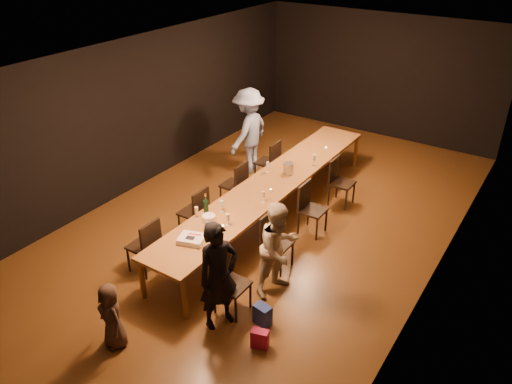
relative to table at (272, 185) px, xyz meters
The scene contains 30 objects.
ground 0.70m from the table, ahead, with size 10.00×10.00×0.00m, color #4F3013.
room_shell 1.38m from the table, ahead, with size 6.04×10.04×3.02m.
table is the anchor object (origin of this frame).
chair_right_0 2.56m from the table, 70.50° to the right, with size 0.42×0.42×0.93m, color black, non-canonical shape.
chair_right_1 1.49m from the table, 54.69° to the right, with size 0.42×0.42×0.93m, color black, non-canonical shape.
chair_right_2 0.88m from the table, ahead, with size 0.42×0.42×0.93m, color black, non-canonical shape.
chair_right_3 1.49m from the table, 54.69° to the left, with size 0.42×0.42×0.93m, color black, non-canonical shape.
chair_left_0 2.56m from the table, 109.50° to the right, with size 0.42×0.42×0.93m, color black, non-canonical shape.
chair_left_1 1.49m from the table, 125.31° to the right, with size 0.42×0.42×0.93m, color black, non-canonical shape.
chair_left_2 0.88m from the table, behind, with size 0.42×0.42×0.93m, color black, non-canonical shape.
chair_left_3 1.49m from the table, 125.31° to the left, with size 0.42×0.42×0.93m, color black, non-canonical shape.
woman_birthday 2.82m from the table, 72.57° to the right, with size 0.58×0.38×1.59m, color black.
woman_tan 2.02m from the table, 55.28° to the right, with size 0.72×0.56×1.48m, color beige.
man_blue 2.07m from the table, 135.70° to the left, with size 1.19×0.69×1.85m, color #819BC8.
child 3.77m from the table, 90.96° to the right, with size 0.47×0.30×0.95m, color #433025.
gift_bag_red 3.22m from the table, 60.84° to the right, with size 0.23×0.12×0.27m, color #DD2164.
gift_bag_blue 2.80m from the table, 60.66° to the right, with size 0.24×0.16×0.30m, color #243F9E.
birthday_cake 2.22m from the table, 90.05° to the right, with size 0.45×0.40×0.09m.
plate_stack 1.66m from the table, 94.40° to the right, with size 0.21×0.21×0.12m, color white.
champagne_bottle 1.51m from the table, 103.11° to the right, with size 0.08×0.08×0.34m, color black, non-canonical shape.
ice_bucket 0.50m from the table, 82.43° to the left, with size 0.19×0.19×0.21m, color #A8A8AD.
wineglass_0 1.72m from the table, 101.91° to the right, with size 0.06×0.06×0.21m, color beige, non-canonical shape.
wineglass_1 1.59m from the table, 83.60° to the right, with size 0.06×0.06×0.21m, color beige, non-canonical shape.
wineglass_2 1.32m from the table, 96.10° to the right, with size 0.06×0.06×0.21m, color silver, non-canonical shape.
wineglass_3 0.74m from the table, 69.82° to the right, with size 0.06×0.06×0.21m, color beige, non-canonical shape.
wineglass_4 0.45m from the table, 132.43° to the left, with size 0.06×0.06×0.21m, color silver, non-canonical shape.
wineglass_5 1.12m from the table, 75.51° to the left, with size 0.06×0.06×0.21m, color silver, non-canonical shape.
tealight_near 1.67m from the table, 84.85° to the right, with size 0.05×0.05×0.03m, color #B2B7B2.
tealight_mid 0.32m from the table, 61.14° to the right, with size 0.05×0.05×0.03m, color #B2B7B2.
tealight_far 1.87m from the table, 85.40° to the left, with size 0.05×0.05×0.03m, color #B2B7B2.
Camera 1 is at (4.11, -6.74, 4.93)m, focal length 35.00 mm.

